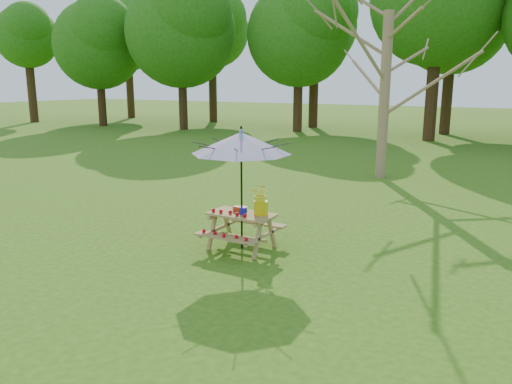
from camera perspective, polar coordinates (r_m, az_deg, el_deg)
The scene contains 5 objects.
picnic_table at distance 9.15m, azimuth -1.64°, elevation -4.53°, with size 1.20×1.32×0.67m.
patio_umbrella at distance 8.81m, azimuth -1.70°, elevation 5.60°, with size 2.31×2.31×2.25m.
produce_bins at distance 9.10m, azimuth -1.69°, elevation -2.03°, with size 0.32×0.36×0.13m.
tomatoes_row at distance 8.98m, azimuth -3.07°, elevation -2.37°, with size 0.77×0.13×0.07m, color red, non-canonical shape.
flower_bucket at distance 8.89m, azimuth 0.58°, elevation -0.72°, with size 0.34×0.30×0.57m.
Camera 1 is at (9.25, -3.99, 3.01)m, focal length 35.00 mm.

